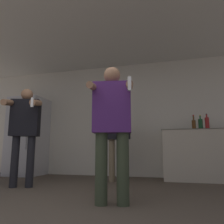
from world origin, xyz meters
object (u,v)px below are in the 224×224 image
at_px(bottle_tall_gin, 207,123).
at_px(person_spectator_back, 117,129).
at_px(bottle_short_whiskey, 201,124).
at_px(person_woman_foreground, 112,123).
at_px(bottle_brown_liquor, 194,124).
at_px(refrigerator, 28,136).
at_px(person_man_side, 25,126).

xyz_separation_m(bottle_tall_gin, person_spectator_back, (-1.65, -0.55, -0.12)).
xyz_separation_m(bottle_short_whiskey, person_woman_foreground, (-1.21, -2.14, -0.19)).
relative_size(bottle_brown_liquor, bottle_tall_gin, 0.96).
bearing_deg(bottle_tall_gin, refrigerator, -179.83).
bearing_deg(refrigerator, bottle_short_whiskey, 0.18).
xyz_separation_m(bottle_tall_gin, bottle_short_whiskey, (-0.12, 0.00, -0.01)).
distance_m(refrigerator, bottle_tall_gin, 3.95).
relative_size(refrigerator, bottle_tall_gin, 5.82).
bearing_deg(person_man_side, bottle_tall_gin, 25.94).
xyz_separation_m(refrigerator, person_man_side, (0.97, -1.43, 0.07)).
distance_m(person_woman_foreground, person_spectator_back, 1.62).
xyz_separation_m(refrigerator, person_spectator_back, (2.29, -0.53, 0.07)).
bearing_deg(person_man_side, bottle_short_whiskey, 26.87).
bearing_deg(bottle_brown_liquor, bottle_tall_gin, 0.00).
distance_m(bottle_tall_gin, person_man_side, 3.31).
bearing_deg(bottle_short_whiskey, bottle_brown_liquor, 180.00).
relative_size(refrigerator, bottle_brown_liquor, 6.08).
distance_m(bottle_short_whiskey, person_spectator_back, 1.63).
height_order(bottle_short_whiskey, person_woman_foreground, person_woman_foreground).
bearing_deg(person_woman_foreground, person_spectator_back, 101.47).
bearing_deg(person_spectator_back, bottle_tall_gin, 18.31).
xyz_separation_m(bottle_brown_liquor, bottle_tall_gin, (0.24, 0.00, 0.02)).
xyz_separation_m(refrigerator, bottle_short_whiskey, (3.82, 0.01, 0.18)).
relative_size(bottle_short_whiskey, person_woman_foreground, 0.19).
bearing_deg(bottle_short_whiskey, person_woman_foreground, -119.49).
distance_m(bottle_tall_gin, person_woman_foreground, 2.52).
relative_size(person_man_side, person_spectator_back, 1.02).
height_order(bottle_tall_gin, bottle_short_whiskey, bottle_tall_gin).
distance_m(refrigerator, bottle_short_whiskey, 3.83).
bearing_deg(bottle_tall_gin, bottle_short_whiskey, 180.00).
bearing_deg(person_woman_foreground, bottle_tall_gin, 58.15).
relative_size(bottle_tall_gin, bottle_short_whiskey, 1.07).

